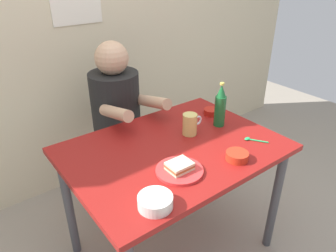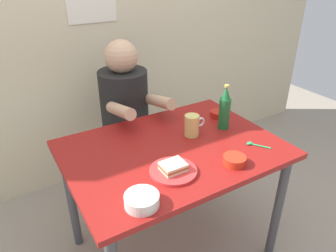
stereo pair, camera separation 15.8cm
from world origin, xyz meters
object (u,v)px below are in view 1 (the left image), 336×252
Objects in this scene: dining_table at (174,161)px; person_seated at (116,103)px; beer_bottle at (220,107)px; sandwich at (179,166)px; plate_orange at (179,170)px; stool at (120,156)px; sambal_bowl_red at (211,111)px; beer_mug at (190,124)px.

person_seated is at bearing 89.45° from dining_table.
beer_bottle is (0.36, 0.03, 0.21)m from dining_table.
person_seated is 0.82m from sandwich.
sandwich is at bearing 0.00° from plate_orange.
stool is at bearing 81.61° from plate_orange.
sambal_bowl_red is (0.43, 0.16, 0.11)m from dining_table.
sandwich reaches higher than plate_orange.
plate_orange is at bearing -98.51° from person_seated.
dining_table is 0.63m from person_seated.
sandwich is 0.53m from beer_bottle.
dining_table is 2.44× the size of stool.
sambal_bowl_red is at bearing 20.88° from dining_table.
beer_mug reaches higher than dining_table.
dining_table is at bearing -175.24° from beer_bottle.
beer_mug is 0.21m from beer_bottle.
person_seated is 7.49× the size of sambal_bowl_red.
sambal_bowl_red reaches higher than plate_orange.
sambal_bowl_red is at bearing 32.88° from plate_orange.
beer_mug is (0.27, 0.24, 0.05)m from plate_orange.
beer_mug reaches higher than sambal_bowl_red.
beer_mug is at bearing -75.20° from person_seated.
dining_table is at bearing 58.52° from sandwich.
dining_table is at bearing -90.54° from stool.
sambal_bowl_red is at bearing 62.57° from beer_bottle.
person_seated reaches higher than plate_orange.
person_seated reaches higher than dining_table.
beer_mug is at bearing 41.71° from sandwich.
person_seated reaches higher than sambal_bowl_red.
dining_table reaches higher than stool.
stool is 4.69× the size of sambal_bowl_red.
beer_bottle reaches higher than sambal_bowl_red.
sambal_bowl_red is (0.54, 0.35, 0.01)m from plate_orange.
plate_orange is at bearing -155.34° from beer_bottle.
plate_orange is 0.84× the size of beer_bottle.
person_seated reaches higher than stool.
beer_bottle is at bearing -117.43° from sambal_bowl_red.
sambal_bowl_red is at bearing 21.96° from beer_mug.
sandwich is 1.15× the size of sambal_bowl_red.
beer_bottle reaches higher than plate_orange.
person_seated is (-0.00, -0.01, 0.42)m from stool.
beer_bottle is 0.18m from sambal_bowl_red.
person_seated is 5.71× the size of beer_mug.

